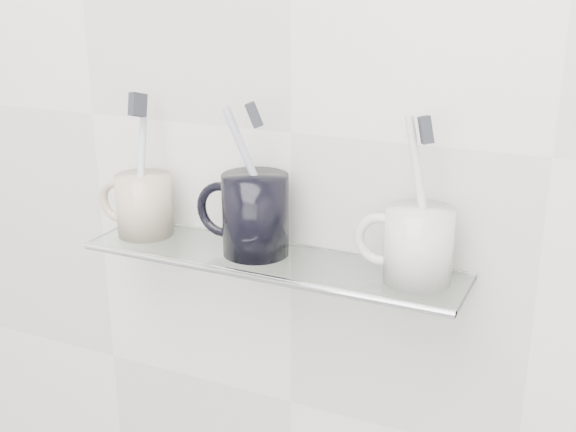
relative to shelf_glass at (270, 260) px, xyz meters
The scene contains 18 objects.
wall_back 0.17m from the shelf_glass, 90.00° to the left, with size 2.50×2.50×0.00m, color silver.
shelf_glass is the anchor object (origin of this frame).
shelf_rail 0.06m from the shelf_glass, 90.00° to the right, with size 0.01×0.01×0.50m, color silver.
bracket_left 0.22m from the shelf_glass, 167.38° to the left, with size 0.02×0.02×0.03m, color silver.
bracket_right 0.22m from the shelf_glass, 12.62° to the left, with size 0.02×0.02×0.03m, color silver.
mug_left 0.20m from the shelf_glass, behind, with size 0.08×0.08×0.09m, color beige.
mug_left_handle 0.24m from the shelf_glass, behind, with size 0.06×0.06×0.01m, color beige.
toothbrush_left 0.22m from the shelf_glass, behind, with size 0.01×0.01×0.19m, color silver.
bristles_left 0.27m from the shelf_glass, behind, with size 0.01×0.02×0.03m, color #272930.
mug_center 0.06m from the shelf_glass, 167.90° to the left, with size 0.09×0.09×0.11m, color black.
mug_center_handle 0.09m from the shelf_glass, behind, with size 0.08×0.08×0.01m, color black.
toothbrush_center 0.11m from the shelf_glass, 167.90° to the left, with size 0.01×0.01×0.19m, color #9C9EC0.
bristles_center 0.19m from the shelf_glass, 167.90° to the left, with size 0.01×0.02×0.03m, color #272930.
mug_right 0.20m from the shelf_glass, ahead, with size 0.08×0.08×0.09m, color silver.
mug_right_handle 0.15m from the shelf_glass, ahead, with size 0.07×0.07×0.01m, color silver.
toothbrush_right 0.22m from the shelf_glass, ahead, with size 0.01×0.01×0.19m, color silver.
bristles_right 0.27m from the shelf_glass, ahead, with size 0.01×0.02×0.03m, color #272930.
chrome_cap 0.20m from the shelf_glass, ahead, with size 0.04×0.04×0.02m, color silver.
Camera 1 is at (0.38, 0.27, 1.44)m, focal length 45.00 mm.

